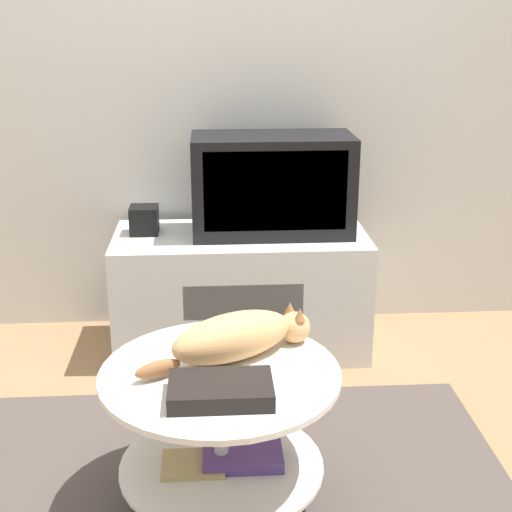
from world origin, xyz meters
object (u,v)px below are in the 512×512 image
object	(u,v)px
cat	(238,337)
dvd_box	(221,390)
tv	(272,185)
speaker	(144,220)

from	to	relation	value
cat	dvd_box	bearing A→B (deg)	-130.45
tv	speaker	xyz separation A→B (m)	(-0.55, 0.02, -0.15)
tv	cat	bearing A→B (deg)	-100.29
tv	cat	xyz separation A→B (m)	(-0.19, -1.05, -0.20)
dvd_box	cat	world-z (taller)	cat
dvd_box	cat	xyz separation A→B (m)	(0.05, 0.23, 0.04)
speaker	tv	bearing A→B (deg)	-2.19
dvd_box	speaker	bearing A→B (deg)	103.21
speaker	dvd_box	distance (m)	1.34
cat	tv	bearing A→B (deg)	52.31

